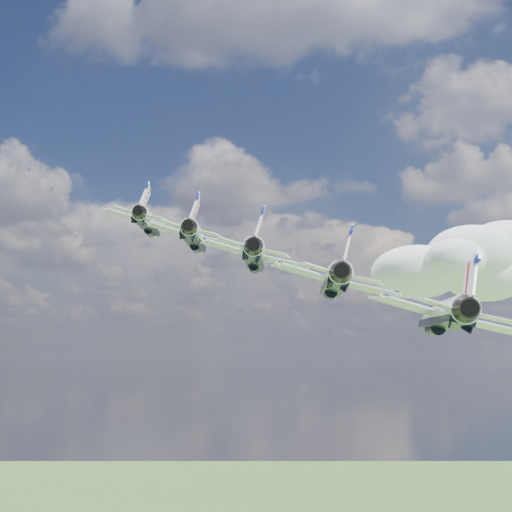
% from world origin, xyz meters
% --- Properties ---
extents(cloud_far, '(60.77, 47.75, 23.88)m').
position_xyz_m(cloud_far, '(44.39, 206.59, 180.44)').
color(cloud_far, white).
extents(jet_0, '(12.24, 15.51, 6.53)m').
position_xyz_m(jet_0, '(-11.50, 27.21, 162.06)').
color(jet_0, white).
extents(jet_1, '(12.24, 15.51, 6.53)m').
position_xyz_m(jet_1, '(-3.83, 19.80, 158.86)').
color(jet_1, white).
extents(jet_2, '(12.24, 15.51, 6.53)m').
position_xyz_m(jet_2, '(3.83, 12.40, 155.65)').
color(jet_2, silver).
extents(jet_3, '(12.24, 15.51, 6.53)m').
position_xyz_m(jet_3, '(11.50, 5.00, 152.45)').
color(jet_3, white).
extents(jet_4, '(12.24, 15.51, 6.53)m').
position_xyz_m(jet_4, '(19.16, -2.41, 149.25)').
color(jet_4, white).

